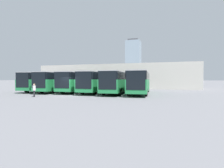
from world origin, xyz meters
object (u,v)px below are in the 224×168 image
Objects in this scene: bus_3 at (80,81)px; pedestrian at (34,90)px; bus_1 at (117,81)px; bus_2 at (98,81)px; bus_0 at (140,81)px; bus_4 at (61,81)px; bus_5 at (46,81)px.

pedestrian is at bearing 76.82° from bus_3.
bus_1 is 12.06m from pedestrian.
pedestrian is at bearing 56.78° from bus_2.
bus_1 is at bearing -88.03° from pedestrian.
bus_0 and bus_4 have the same top height.
bus_3 is at bearing -10.43° from bus_1.
bus_1 and bus_2 have the same top height.
bus_3 and bus_5 have the same top height.
bus_0 is 1.00× the size of bus_5.
bus_2 is (3.51, -0.45, 0.00)m from bus_1.
pedestrian is (-5.53, 9.37, -0.99)m from bus_5.
bus_0 is 14.79m from pedestrian.
pedestrian is (-2.02, 8.77, -0.99)m from bus_4.
pedestrian is (8.49, 8.51, -0.99)m from bus_1.
bus_0 is 17.55m from bus_5.
bus_4 is 1.00× the size of bus_5.
bus_1 is at bearing 168.55° from bus_2.
bus_4 is (14.02, -0.17, 0.00)m from bus_0.
bus_2 is 1.00× the size of bus_4.
bus_4 is (3.51, 0.51, 0.00)m from bus_3.
bus_3 is 1.00× the size of bus_5.
bus_5 is 10.92m from pedestrian.
bus_2 and bus_4 have the same top height.
bus_2 reaches higher than pedestrian.
bus_3 is 3.54m from bus_4.
bus_2 and bus_3 have the same top height.
bus_1 and bus_5 have the same top height.
bus_3 is 7.59× the size of pedestrian.
bus_2 is 10.53m from bus_5.
bus_1 is 1.00× the size of bus_4.
bus_5 is (10.52, -0.41, 0.00)m from bus_2.
bus_5 is at bearing -6.33° from bus_2.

